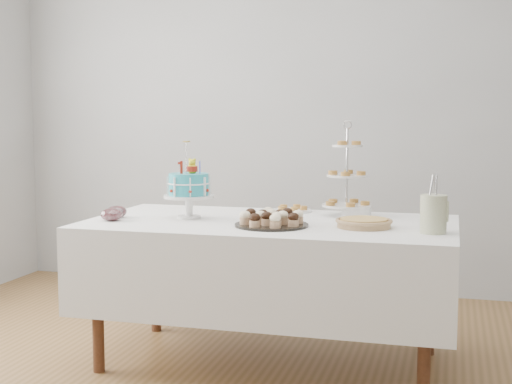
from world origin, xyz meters
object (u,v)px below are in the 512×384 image
(jam_bowl_a, at_px, (112,215))
(jam_bowl_b, at_px, (117,212))
(plate_stack, at_px, (356,211))
(utensil_pitcher, at_px, (434,212))
(birthday_cake, at_px, (189,198))
(pastry_plate, at_px, (292,209))
(pie, at_px, (364,222))
(tiered_stand, at_px, (347,176))
(table, at_px, (270,263))
(cupcake_tray, at_px, (272,218))

(jam_bowl_a, relative_size, jam_bowl_b, 1.04)
(jam_bowl_b, bearing_deg, jam_bowl_a, -75.62)
(plate_stack, xyz_separation_m, utensil_pitcher, (0.42, -0.45, 0.07))
(birthday_cake, distance_m, pastry_plate, 0.65)
(pie, relative_size, jam_bowl_b, 2.54)
(tiered_stand, distance_m, pastry_plate, 0.40)
(table, distance_m, plate_stack, 0.56)
(cupcake_tray, relative_size, jam_bowl_a, 3.22)
(cupcake_tray, bearing_deg, table, 106.81)
(pie, relative_size, plate_stack, 1.74)
(pie, xyz_separation_m, jam_bowl_a, (-1.31, -0.13, 0.01))
(birthday_cake, relative_size, tiered_stand, 0.79)
(pie, distance_m, utensil_pitcher, 0.36)
(table, height_order, plate_stack, plate_stack)
(plate_stack, height_order, jam_bowl_b, jam_bowl_b)
(jam_bowl_a, bearing_deg, table, 14.90)
(tiered_stand, bearing_deg, pastry_plate, 163.31)
(plate_stack, height_order, utensil_pitcher, utensil_pitcher)
(birthday_cake, relative_size, plate_stack, 2.57)
(cupcake_tray, xyz_separation_m, plate_stack, (0.37, 0.45, -0.01))
(cupcake_tray, xyz_separation_m, tiered_stand, (0.31, 0.47, 0.18))
(plate_stack, bearing_deg, table, -146.97)
(pie, bearing_deg, birthday_cake, 176.49)
(pie, bearing_deg, cupcake_tray, -169.05)
(cupcake_tray, distance_m, tiered_stand, 0.59)
(jam_bowl_b, bearing_deg, pastry_plate, 29.73)
(jam_bowl_b, xyz_separation_m, utensil_pitcher, (1.68, -0.08, 0.07))
(cupcake_tray, relative_size, utensil_pitcher, 1.34)
(pastry_plate, height_order, jam_bowl_a, jam_bowl_a)
(cupcake_tray, distance_m, jam_bowl_b, 0.90)
(table, bearing_deg, tiered_stand, 39.89)
(table, distance_m, tiered_stand, 0.65)
(birthday_cake, relative_size, cupcake_tray, 1.12)
(birthday_cake, bearing_deg, cupcake_tray, -41.16)
(tiered_stand, bearing_deg, pie, -69.59)
(utensil_pitcher, bearing_deg, plate_stack, 143.51)
(jam_bowl_b, bearing_deg, utensil_pitcher, -2.71)
(utensil_pitcher, bearing_deg, tiered_stand, 145.38)
(table, relative_size, pastry_plate, 8.28)
(cupcake_tray, relative_size, jam_bowl_b, 3.34)
(birthday_cake, distance_m, jam_bowl_a, 0.42)
(plate_stack, relative_size, utensil_pitcher, 0.59)
(tiered_stand, relative_size, pastry_plate, 2.28)
(pie, xyz_separation_m, plate_stack, (-0.09, 0.36, 0.01))
(jam_bowl_a, distance_m, jam_bowl_b, 0.12)
(pie, bearing_deg, table, 170.30)
(pastry_plate, xyz_separation_m, jam_bowl_a, (-0.84, -0.62, 0.02))
(jam_bowl_a, height_order, jam_bowl_b, jam_bowl_a)
(plate_stack, bearing_deg, tiered_stand, 153.37)
(table, height_order, jam_bowl_a, jam_bowl_a)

